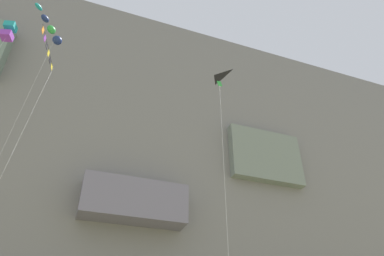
{
  "coord_description": "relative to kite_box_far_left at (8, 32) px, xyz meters",
  "views": [
    {
      "loc": [
        -7.77,
        0.66,
        1.73
      ],
      "look_at": [
        1.0,
        24.89,
        19.15
      ],
      "focal_mm": 33.21,
      "sensor_mm": 36.0,
      "label": 1
    }
  ],
  "objects": [
    {
      "name": "cliff_face",
      "position": [
        16.44,
        29.54,
        0.55
      ],
      "size": [
        180.0,
        27.4,
        57.69
      ],
      "color": "slate",
      "rests_on": "ground"
    },
    {
      "name": "kite_box_far_left",
      "position": [
        0.0,
        0.0,
        0.0
      ],
      "size": [
        2.1,
        4.32,
        29.35
      ],
      "color": "teal",
      "rests_on": "ground"
    },
    {
      "name": "kite_delta_high_center",
      "position": [
        16.86,
        -9.84,
        -9.68
      ],
      "size": [
        2.9,
        6.1,
        19.27
      ],
      "color": "black",
      "rests_on": "ground"
    },
    {
      "name": "kite_banner_mid_center",
      "position": [
        4.52,
        -4.31,
        -6.35
      ],
      "size": [
        1.05,
        6.97,
        23.66
      ],
      "color": "black",
      "rests_on": "ground"
    },
    {
      "name": "kite_windsock_mid_left",
      "position": [
        3.24,
        2.04,
        3.63
      ],
      "size": [
        3.35,
        4.78,
        32.77
      ],
      "color": "navy",
      "rests_on": "ground"
    }
  ]
}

